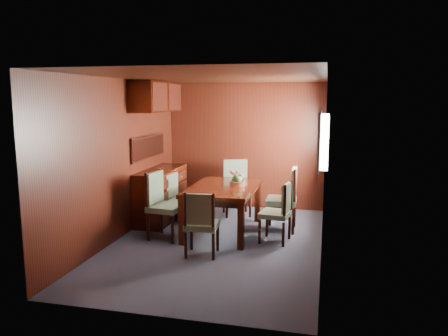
% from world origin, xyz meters
% --- Properties ---
extents(ground, '(4.50, 4.50, 0.00)m').
position_xyz_m(ground, '(0.00, 0.00, 0.00)').
color(ground, '#343746').
rests_on(ground, ground).
extents(room_shell, '(3.06, 4.52, 2.41)m').
position_xyz_m(room_shell, '(-0.10, 0.33, 1.63)').
color(room_shell, black).
rests_on(room_shell, ground).
extents(sideboard, '(0.48, 1.40, 0.90)m').
position_xyz_m(sideboard, '(-1.25, 1.00, 0.45)').
color(sideboard, black).
rests_on(sideboard, ground).
extents(dining_table, '(1.00, 1.60, 0.75)m').
position_xyz_m(dining_table, '(-0.04, 0.55, 0.64)').
color(dining_table, black).
rests_on(dining_table, ground).
extents(chair_left_near, '(0.52, 0.54, 1.03)m').
position_xyz_m(chair_left_near, '(-0.88, 0.06, 0.57)').
color(chair_left_near, black).
rests_on(chair_left_near, ground).
extents(chair_left_far, '(0.46, 0.48, 0.87)m').
position_xyz_m(chair_left_far, '(-0.91, 0.81, 0.49)').
color(chair_left_far, black).
rests_on(chair_left_far, ground).
extents(chair_right_near, '(0.47, 0.49, 0.90)m').
position_xyz_m(chair_right_near, '(0.89, 0.26, 0.50)').
color(chair_right_near, black).
rests_on(chair_right_near, ground).
extents(chair_right_far, '(0.48, 0.50, 1.03)m').
position_xyz_m(chair_right_far, '(0.93, 0.88, 0.57)').
color(chair_right_far, black).
rests_on(chair_right_far, ground).
extents(chair_head, '(0.46, 0.44, 0.90)m').
position_xyz_m(chair_head, '(-0.07, -0.58, 0.50)').
color(chair_head, black).
rests_on(chair_head, ground).
extents(chair_foot, '(0.61, 0.60, 1.02)m').
position_xyz_m(chair_foot, '(-0.06, 1.68, 0.56)').
color(chair_foot, black).
rests_on(chair_foot, ground).
extents(flower_centerpiece, '(0.25, 0.25, 0.25)m').
position_xyz_m(flower_centerpiece, '(0.17, 0.62, 0.87)').
color(flower_centerpiece, '#B25536').
rests_on(flower_centerpiece, dining_table).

